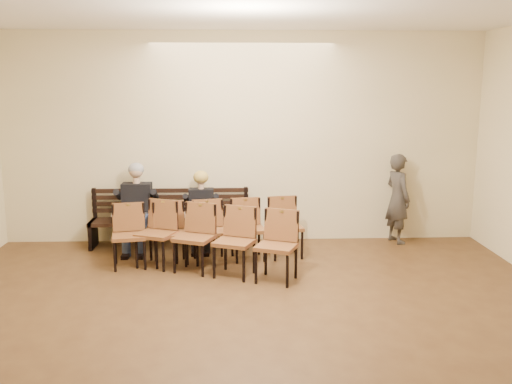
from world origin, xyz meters
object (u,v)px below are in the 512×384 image
seated_woman (201,214)px  laptop (137,217)px  chair_row_back (214,240)px  passerby (398,192)px  bench (170,233)px  bag (233,235)px  chair_row_front (210,232)px  water_bottle (206,219)px  seated_man (136,207)px

seated_woman → laptop: size_ratio=3.74×
chair_row_back → passerby: bearing=48.8°
bench → laptop: (-0.49, -0.24, 0.34)m
laptop → bag: laptop is taller
chair_row_front → water_bottle: bearing=90.2°
laptop → chair_row_front: size_ratio=0.11×
laptop → chair_row_front: chair_row_front is taller
laptop → chair_row_back: bearing=-27.9°
bench → chair_row_back: (0.77, -1.38, 0.26)m
bench → chair_row_front: bearing=-50.7°
chair_row_back → seated_woman: bearing=123.7°
seated_woman → chair_row_back: seated_woman is taller
seated_woman → seated_man: bearing=180.0°
seated_woman → bag: bearing=23.4°
seated_woman → passerby: 3.30m
bag → chair_row_front: bearing=-110.2°
chair_row_front → bench: bearing=119.4°
bag → chair_row_front: size_ratio=0.15×
laptop → seated_man: bearing=114.0°
passerby → chair_row_front: bearing=87.2°
seated_man → water_bottle: bearing=-14.6°
bag → chair_row_front: chair_row_front is taller
seated_woman → water_bottle: seated_woman is taller
seated_woman → laptop: 1.03m
seated_man → passerby: 4.33m
seated_man → chair_row_back: 1.82m
water_bottle → chair_row_back: (0.16, -0.97, -0.07)m
seated_man → bench: bearing=13.1°
seated_man → seated_woman: 1.05m
chair_row_back → laptop: bearing=160.6°
bench → water_bottle: water_bottle is taller
chair_row_front → laptop: bearing=143.2°
seated_woman → laptop: (-1.02, -0.12, -0.01)m
laptop → chair_row_front: 1.33m
bench → laptop: bearing=-154.0°
chair_row_front → chair_row_back: (0.08, -0.54, 0.02)m
laptop → water_bottle: size_ratio=1.42×
laptop → water_bottle: (1.11, -0.17, -0.00)m
seated_man → passerby: bearing=2.9°
bag → bench: bearing=-174.5°
seated_woman → bag: size_ratio=2.76×
seated_man → seated_woman: bearing=0.0°
bag → chair_row_front: 1.05m
passerby → bag: bearing=70.4°
water_bottle → bag: water_bottle is taller
water_bottle → laptop: bearing=171.1°
water_bottle → passerby: (3.20, 0.51, 0.31)m
laptop → bench: bearing=40.2°
seated_man → bag: bearing=8.1°
passerby → chair_row_back: (-3.04, -1.48, -0.38)m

